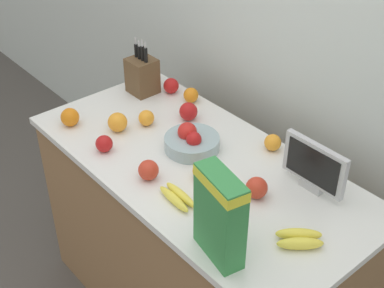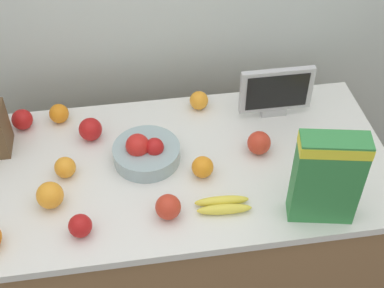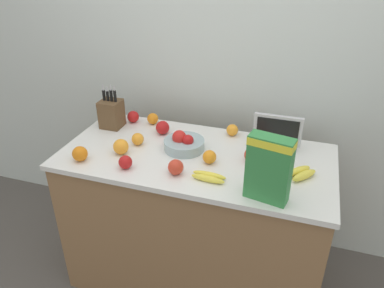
{
  "view_description": "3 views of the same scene",
  "coord_description": "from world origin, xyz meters",
  "px_view_note": "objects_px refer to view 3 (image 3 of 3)",
  "views": [
    {
      "loc": [
        1.31,
        -1.15,
        2.21
      ],
      "look_at": [
        0.03,
        -0.05,
        1.05
      ],
      "focal_mm": 50.0,
      "sensor_mm": 36.0,
      "label": 1
    },
    {
      "loc": [
        -0.13,
        -1.27,
        2.23
      ],
      "look_at": [
        0.07,
        0.03,
        0.99
      ],
      "focal_mm": 50.0,
      "sensor_mm": 36.0,
      "label": 2
    },
    {
      "loc": [
        0.53,
        -1.71,
        1.98
      ],
      "look_at": [
        -0.01,
        -0.05,
        1.02
      ],
      "focal_mm": 35.0,
      "sensor_mm": 36.0,
      "label": 3
    }
  ],
  "objects_px": {
    "apple_leftmost": "(176,167)",
    "orange_back_center": "(209,157)",
    "orange_mid_right": "(232,130)",
    "banana_bunch_right": "(209,177)",
    "small_monitor": "(277,131)",
    "orange_front_center": "(138,139)",
    "fruit_bowl": "(184,143)",
    "orange_front_right": "(80,154)",
    "orange_near_bowl": "(121,147)",
    "cereal_box": "(269,166)",
    "banana_bunch_left": "(301,173)",
    "apple_rear": "(133,117)",
    "orange_by_cereal": "(153,119)",
    "apple_front": "(252,155)",
    "apple_near_bananas": "(125,162)",
    "apple_middle": "(163,128)",
    "knife_block": "(111,113)"
  },
  "relations": [
    {
      "from": "apple_leftmost",
      "to": "orange_back_center",
      "type": "height_order",
      "value": "apple_leftmost"
    },
    {
      "from": "orange_mid_right",
      "to": "banana_bunch_right",
      "type": "bearing_deg",
      "value": -90.62
    },
    {
      "from": "small_monitor",
      "to": "orange_front_center",
      "type": "bearing_deg",
      "value": -165.39
    },
    {
      "from": "orange_back_center",
      "to": "orange_mid_right",
      "type": "distance_m",
      "value": 0.35
    },
    {
      "from": "fruit_bowl",
      "to": "orange_back_center",
      "type": "xyz_separation_m",
      "value": [
        0.18,
        -0.1,
        -0.0
      ]
    },
    {
      "from": "orange_front_right",
      "to": "orange_near_bowl",
      "type": "distance_m",
      "value": 0.22
    },
    {
      "from": "cereal_box",
      "to": "banana_bunch_left",
      "type": "relative_size",
      "value": 1.82
    },
    {
      "from": "apple_rear",
      "to": "orange_by_cereal",
      "type": "xyz_separation_m",
      "value": [
        0.13,
        0.02,
        -0.0
      ]
    },
    {
      "from": "small_monitor",
      "to": "banana_bunch_right",
      "type": "distance_m",
      "value": 0.51
    },
    {
      "from": "orange_front_center",
      "to": "banana_bunch_left",
      "type": "bearing_deg",
      "value": -3.31
    },
    {
      "from": "fruit_bowl",
      "to": "apple_leftmost",
      "type": "height_order",
      "value": "fruit_bowl"
    },
    {
      "from": "orange_by_cereal",
      "to": "orange_back_center",
      "type": "height_order",
      "value": "orange_back_center"
    },
    {
      "from": "apple_front",
      "to": "orange_front_center",
      "type": "relative_size",
      "value": 1.15
    },
    {
      "from": "banana_bunch_right",
      "to": "apple_leftmost",
      "type": "xyz_separation_m",
      "value": [
        -0.17,
        -0.0,
        0.02
      ]
    },
    {
      "from": "banana_bunch_right",
      "to": "apple_near_bananas",
      "type": "relative_size",
      "value": 2.47
    },
    {
      "from": "banana_bunch_left",
      "to": "orange_near_bowl",
      "type": "relative_size",
      "value": 2.04
    },
    {
      "from": "orange_by_cereal",
      "to": "orange_back_center",
      "type": "bearing_deg",
      "value": -36.34
    },
    {
      "from": "apple_leftmost",
      "to": "orange_mid_right",
      "type": "bearing_deg",
      "value": 70.62
    },
    {
      "from": "apple_leftmost",
      "to": "apple_rear",
      "type": "bearing_deg",
      "value": 134.07
    },
    {
      "from": "apple_middle",
      "to": "apple_front",
      "type": "xyz_separation_m",
      "value": [
        0.58,
        -0.16,
        -0.0
      ]
    },
    {
      "from": "orange_mid_right",
      "to": "orange_back_center",
      "type": "bearing_deg",
      "value": -97.29
    },
    {
      "from": "apple_rear",
      "to": "apple_front",
      "type": "bearing_deg",
      "value": -17.23
    },
    {
      "from": "apple_middle",
      "to": "orange_back_center",
      "type": "xyz_separation_m",
      "value": [
        0.36,
        -0.24,
        -0.0
      ]
    },
    {
      "from": "knife_block",
      "to": "small_monitor",
      "type": "bearing_deg",
      "value": 1.79
    },
    {
      "from": "apple_rear",
      "to": "cereal_box",
      "type": "bearing_deg",
      "value": -30.55
    },
    {
      "from": "banana_bunch_left",
      "to": "orange_mid_right",
      "type": "height_order",
      "value": "orange_mid_right"
    },
    {
      "from": "apple_near_bananas",
      "to": "orange_front_center",
      "type": "bearing_deg",
      "value": 101.08
    },
    {
      "from": "apple_middle",
      "to": "orange_mid_right",
      "type": "relative_size",
      "value": 1.17
    },
    {
      "from": "apple_middle",
      "to": "orange_front_right",
      "type": "relative_size",
      "value": 1.01
    },
    {
      "from": "apple_leftmost",
      "to": "orange_front_center",
      "type": "relative_size",
      "value": 1.13
    },
    {
      "from": "banana_bunch_left",
      "to": "orange_near_bowl",
      "type": "height_order",
      "value": "orange_near_bowl"
    },
    {
      "from": "small_monitor",
      "to": "apple_leftmost",
      "type": "distance_m",
      "value": 0.62
    },
    {
      "from": "banana_bunch_right",
      "to": "apple_middle",
      "type": "bearing_deg",
      "value": 135.67
    },
    {
      "from": "cereal_box",
      "to": "banana_bunch_left",
      "type": "distance_m",
      "value": 0.31
    },
    {
      "from": "apple_front",
      "to": "orange_front_right",
      "type": "relative_size",
      "value": 1.0
    },
    {
      "from": "small_monitor",
      "to": "orange_by_cereal",
      "type": "distance_m",
      "value": 0.8
    },
    {
      "from": "small_monitor",
      "to": "apple_middle",
      "type": "relative_size",
      "value": 3.25
    },
    {
      "from": "cereal_box",
      "to": "orange_front_center",
      "type": "distance_m",
      "value": 0.84
    },
    {
      "from": "knife_block",
      "to": "orange_by_cereal",
      "type": "xyz_separation_m",
      "value": [
        0.23,
        0.12,
        -0.06
      ]
    },
    {
      "from": "small_monitor",
      "to": "orange_mid_right",
      "type": "relative_size",
      "value": 3.79
    },
    {
      "from": "orange_mid_right",
      "to": "knife_block",
      "type": "bearing_deg",
      "value": -171.28
    },
    {
      "from": "banana_bunch_right",
      "to": "orange_front_center",
      "type": "height_order",
      "value": "orange_front_center"
    },
    {
      "from": "orange_front_center",
      "to": "apple_middle",
      "type": "bearing_deg",
      "value": 63.32
    },
    {
      "from": "fruit_bowl",
      "to": "orange_near_bowl",
      "type": "height_order",
      "value": "fruit_bowl"
    },
    {
      "from": "orange_by_cereal",
      "to": "orange_mid_right",
      "type": "bearing_deg",
      "value": -0.09
    },
    {
      "from": "small_monitor",
      "to": "apple_front",
      "type": "relative_size",
      "value": 3.28
    },
    {
      "from": "knife_block",
      "to": "fruit_bowl",
      "type": "height_order",
      "value": "knife_block"
    },
    {
      "from": "small_monitor",
      "to": "cereal_box",
      "type": "height_order",
      "value": "cereal_box"
    },
    {
      "from": "apple_near_bananas",
      "to": "apple_middle",
      "type": "xyz_separation_m",
      "value": [
        0.04,
        0.43,
        0.01
      ]
    },
    {
      "from": "cereal_box",
      "to": "orange_front_center",
      "type": "bearing_deg",
      "value": 171.21
    }
  ]
}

